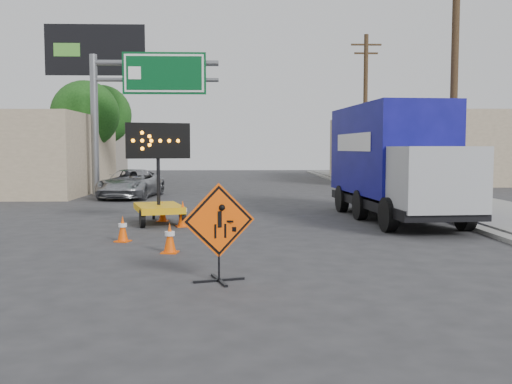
{
  "coord_description": "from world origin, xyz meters",
  "views": [
    {
      "loc": [
        0.45,
        -9.92,
        2.32
      ],
      "look_at": [
        0.85,
        3.09,
        1.32
      ],
      "focal_mm": 40.0,
      "sensor_mm": 36.0,
      "label": 1
    }
  ],
  "objects_px": {
    "construction_sign": "(219,230)",
    "pickup_truck": "(131,184)",
    "box_truck": "(395,168)",
    "arrow_board": "(159,201)"
  },
  "relations": [
    {
      "from": "construction_sign",
      "to": "pickup_truck",
      "type": "distance_m",
      "value": 17.56
    },
    {
      "from": "construction_sign",
      "to": "box_truck",
      "type": "height_order",
      "value": "box_truck"
    },
    {
      "from": "arrow_board",
      "to": "box_truck",
      "type": "xyz_separation_m",
      "value": [
        7.51,
        0.79,
        1.0
      ]
    },
    {
      "from": "construction_sign",
      "to": "box_truck",
      "type": "relative_size",
      "value": 0.22
    },
    {
      "from": "arrow_board",
      "to": "construction_sign",
      "type": "bearing_deg",
      "value": -91.03
    },
    {
      "from": "pickup_truck",
      "to": "box_truck",
      "type": "xyz_separation_m",
      "value": [
        10.08,
        -8.47,
        1.02
      ]
    },
    {
      "from": "construction_sign",
      "to": "pickup_truck",
      "type": "bearing_deg",
      "value": 88.34
    },
    {
      "from": "pickup_truck",
      "to": "box_truck",
      "type": "height_order",
      "value": "box_truck"
    },
    {
      "from": "arrow_board",
      "to": "pickup_truck",
      "type": "bearing_deg",
      "value": 89.13
    },
    {
      "from": "construction_sign",
      "to": "box_truck",
      "type": "bearing_deg",
      "value": 40.3
    }
  ]
}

